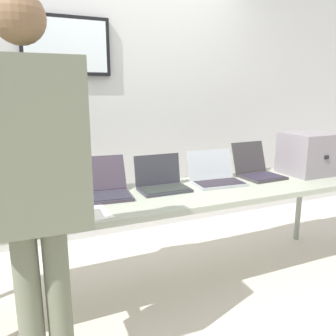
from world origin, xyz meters
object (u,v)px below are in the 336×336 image
(laptop_station_5, at_px, (257,169))
(laptop_station_4, at_px, (215,176))
(laptop_station_1, at_px, (33,196))
(laptop_station_3, at_px, (162,182))
(laptop_station_2, at_px, (105,187))
(equipment_box, at_px, (309,154))
(workbench, at_px, (171,199))
(person, at_px, (33,175))

(laptop_station_5, bearing_deg, laptop_station_4, -175.35)
(laptop_station_1, relative_size, laptop_station_3, 1.00)
(laptop_station_1, bearing_deg, laptop_station_5, 0.76)
(laptop_station_5, bearing_deg, laptop_station_2, -179.78)
(equipment_box, distance_m, laptop_station_3, 1.35)
(workbench, distance_m, equipment_box, 1.34)
(workbench, distance_m, laptop_station_5, 0.87)
(equipment_box, height_order, laptop_station_3, equipment_box)
(equipment_box, distance_m, laptop_station_2, 1.76)
(workbench, height_order, laptop_station_5, laptop_station_5)
(laptop_station_1, relative_size, laptop_station_5, 0.96)
(laptop_station_3, relative_size, person, 0.20)
(equipment_box, distance_m, laptop_station_5, 0.49)
(laptop_station_3, bearing_deg, laptop_station_1, 179.54)
(laptop_station_3, bearing_deg, equipment_box, -2.70)
(laptop_station_2, xyz_separation_m, laptop_station_3, (0.41, -0.03, 0.00))
(equipment_box, bearing_deg, laptop_station_4, 176.24)
(person, bearing_deg, laptop_station_3, 39.66)
(workbench, xyz_separation_m, laptop_station_3, (-0.02, 0.11, 0.10))
(laptop_station_3, distance_m, laptop_station_5, 0.88)
(equipment_box, relative_size, laptop_station_1, 1.16)
(laptop_station_1, xyz_separation_m, laptop_station_3, (0.87, -0.01, -0.00))
(equipment_box, xyz_separation_m, person, (-2.22, -0.67, 0.19))
(person, bearing_deg, laptop_station_4, 28.60)
(workbench, distance_m, person, 1.17)
(laptop_station_2, height_order, laptop_station_3, laptop_station_2)
(laptop_station_1, relative_size, laptop_station_2, 0.85)
(laptop_station_3, xyz_separation_m, person, (-0.88, -0.73, 0.30))
(laptop_station_4, relative_size, laptop_station_5, 1.09)
(workbench, bearing_deg, laptop_station_1, 172.75)
(laptop_station_1, bearing_deg, workbench, -7.25)
(workbench, distance_m, laptop_station_4, 0.45)
(laptop_station_2, relative_size, laptop_station_3, 1.18)
(laptop_station_4, relative_size, person, 0.23)
(equipment_box, relative_size, person, 0.23)
(workbench, xyz_separation_m, laptop_station_1, (-0.89, 0.11, 0.11))
(equipment_box, height_order, person, person)
(equipment_box, height_order, laptop_station_1, equipment_box)
(laptop_station_3, height_order, laptop_station_5, laptop_station_5)
(workbench, bearing_deg, laptop_station_3, 102.33)
(laptop_station_3, bearing_deg, laptop_station_4, -0.59)
(laptop_station_1, height_order, laptop_station_3, laptop_station_1)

